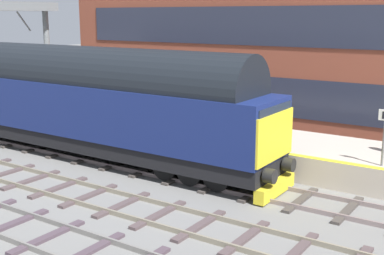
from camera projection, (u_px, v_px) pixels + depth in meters
ground_plane at (219, 184)px, 18.08m from camera, size 140.00×140.00×0.00m
track_main at (219, 183)px, 18.07m from camera, size 2.50×60.00×0.15m
track_adjacent_west at (159, 214)px, 15.19m from camera, size 2.50×60.00×0.15m
track_adjacent_far_west at (89, 251)px, 12.82m from camera, size 2.50×60.00×0.15m
station_platform at (264, 149)px, 20.89m from camera, size 4.00×44.00×1.01m
diesel_locomotive at (71, 97)px, 21.58m from camera, size 2.74×19.44×4.68m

